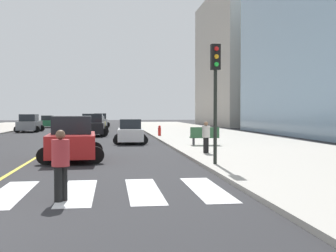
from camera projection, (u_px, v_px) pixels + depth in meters
name	position (u px, v px, depth m)	size (l,w,h in m)	color
sidewalk_kerb_east	(239.00, 143.00, 28.75)	(10.00, 120.00, 0.15)	#B2ADA3
lane_divider_paint	(79.00, 132.00, 46.96)	(0.16, 80.00, 0.01)	yellow
parking_garage_concrete	(263.00, 61.00, 70.06)	(18.00, 24.00, 21.14)	#B2ADA3
car_silver_nearest	(100.00, 121.00, 61.28)	(2.82, 4.50, 2.00)	#B7B7BC
car_black_second	(93.00, 126.00, 38.91)	(2.90, 4.61, 2.05)	black
car_red_third	(72.00, 140.00, 19.37)	(2.94, 4.59, 2.02)	red
car_gray_fourth	(29.00, 124.00, 46.66)	(2.81, 4.43, 1.96)	slate
car_green_fifth	(48.00, 122.00, 60.10)	(2.42, 3.85, 1.71)	#236B42
car_yellow_sixth	(97.00, 124.00, 47.81)	(2.55, 3.98, 1.75)	gold
car_white_seventh	(130.00, 132.00, 29.77)	(2.46, 3.86, 1.70)	silver
traffic_light_near_corner	(215.00, 80.00, 16.67)	(0.36, 0.41, 4.71)	black
park_bench	(204.00, 136.00, 26.35)	(1.84, 0.71, 1.12)	#33603D
pedestrian_crossing	(61.00, 162.00, 10.42)	(0.44, 0.44, 1.77)	black
pedestrian_waiting_east	(206.00, 136.00, 21.23)	(0.39, 0.39, 1.57)	black
fire_hydrant	(159.00, 131.00, 36.85)	(0.26, 0.26, 0.89)	red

